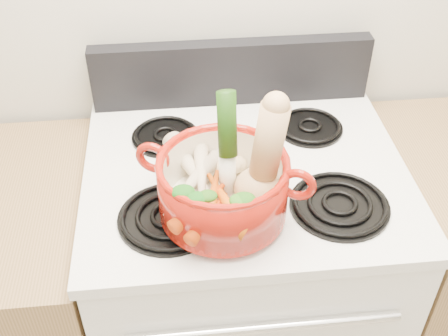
{
  "coord_description": "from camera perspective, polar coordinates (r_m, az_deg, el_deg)",
  "views": [
    {
      "loc": [
        -0.16,
        0.36,
        1.82
      ],
      "look_at": [
        -0.07,
        1.22,
        1.1
      ],
      "focal_mm": 45.0,
      "sensor_mm": 36.0,
      "label": 1
    }
  ],
  "objects": [
    {
      "name": "parsnip_2",
      "position": [
        1.23,
        -3.26,
        0.01
      ],
      "size": [
        0.13,
        0.22,
        0.06
      ],
      "primitive_type": "cone",
      "rotation": [
        1.66,
        0.0,
        0.4
      ],
      "color": "beige",
      "rests_on": "dutch_oven"
    },
    {
      "name": "burner_front_left",
      "position": [
        1.23,
        -5.64,
        -4.93
      ],
      "size": [
        0.22,
        0.22,
        0.02
      ],
      "primitive_type": "cylinder",
      "color": "black",
      "rests_on": "cooktop"
    },
    {
      "name": "carrot_4",
      "position": [
        1.16,
        -1.12,
        -2.89
      ],
      "size": [
        0.06,
        0.15,
        0.04
      ],
      "primitive_type": "cone",
      "rotation": [
        1.66,
        0.0,
        -0.22
      ],
      "color": "#C54D09",
      "rests_on": "dutch_oven"
    },
    {
      "name": "cooktop",
      "position": [
        1.37,
        2.18,
        -0.4
      ],
      "size": [
        0.78,
        0.67,
        0.03
      ],
      "primitive_type": "cube",
      "color": "silver",
      "rests_on": "stove_body"
    },
    {
      "name": "dutch_oven",
      "position": [
        1.18,
        -0.1,
        -1.98
      ],
      "size": [
        0.36,
        0.36,
        0.13
      ],
      "primitive_type": "cylinder",
      "rotation": [
        0.0,
        0.0,
        -0.39
      ],
      "color": "#98140A",
      "rests_on": "burner_front_left"
    },
    {
      "name": "leek",
      "position": [
        1.14,
        0.38,
        2.1
      ],
      "size": [
        0.05,
        0.09,
        0.26
      ],
      "primitive_type": "cylinder",
      "rotation": [
        -0.19,
        0.0,
        0.08
      ],
      "color": "white",
      "rests_on": "dutch_oven"
    },
    {
      "name": "burner_front_right",
      "position": [
        1.28,
        11.67,
        -3.59
      ],
      "size": [
        0.22,
        0.22,
        0.02
      ],
      "primitive_type": "cylinder",
      "color": "black",
      "rests_on": "cooktop"
    },
    {
      "name": "oven_handle",
      "position": [
        1.26,
        4.15,
        -15.88
      ],
      "size": [
        0.6,
        0.02,
        0.02
      ],
      "primitive_type": "cylinder",
      "rotation": [
        0.0,
        1.57,
        0.0
      ],
      "color": "silver",
      "rests_on": "stove_body"
    },
    {
      "name": "carrot_0",
      "position": [
        1.16,
        0.26,
        -4.04
      ],
      "size": [
        0.07,
        0.17,
        0.05
      ],
      "primitive_type": "cone",
      "rotation": [
        1.66,
        0.0,
        0.22
      ],
      "color": "#CA3B0A",
      "rests_on": "dutch_oven"
    },
    {
      "name": "ginger",
      "position": [
        1.26,
        0.29,
        0.12
      ],
      "size": [
        0.1,
        0.08,
        0.04
      ],
      "primitive_type": "ellipsoid",
      "rotation": [
        0.0,
        0.0,
        0.41
      ],
      "color": "#D8B385",
      "rests_on": "dutch_oven"
    },
    {
      "name": "parsnip_1",
      "position": [
        1.21,
        -2.98,
        -1.35
      ],
      "size": [
        0.14,
        0.17,
        0.05
      ],
      "primitive_type": "cone",
      "rotation": [
        1.66,
        0.0,
        -0.67
      ],
      "color": "beige",
      "rests_on": "dutch_oven"
    },
    {
      "name": "control_backsplash",
      "position": [
        1.56,
        0.77,
        9.69
      ],
      "size": [
        0.76,
        0.05,
        0.18
      ],
      "primitive_type": "cube",
      "color": "black",
      "rests_on": "cooktop"
    },
    {
      "name": "parsnip_4",
      "position": [
        1.2,
        -2.33,
        -0.35
      ],
      "size": [
        0.05,
        0.2,
        0.06
      ],
      "primitive_type": "cone",
      "rotation": [
        1.66,
        0.0,
        -0.06
      ],
      "color": "beige",
      "rests_on": "dutch_oven"
    },
    {
      "name": "carrot_3",
      "position": [
        1.14,
        -2.51,
        -3.95
      ],
      "size": [
        0.14,
        0.13,
        0.05
      ],
      "primitive_type": "cone",
      "rotation": [
        1.66,
        0.0,
        -0.8
      ],
      "color": "#D8400A",
      "rests_on": "dutch_oven"
    },
    {
      "name": "pot_handle_left",
      "position": [
        1.19,
        -7.27,
        1.07
      ],
      "size": [
        0.08,
        0.05,
        0.08
      ],
      "primitive_type": "torus",
      "rotation": [
        1.57,
        0.0,
        -0.39
      ],
      "color": "#98140A",
      "rests_on": "dutch_oven"
    },
    {
      "name": "carrot_2",
      "position": [
        1.15,
        0.27,
        -3.73
      ],
      "size": [
        0.09,
        0.19,
        0.05
      ],
      "primitive_type": "cone",
      "rotation": [
        1.66,
        0.0,
        0.32
      ],
      "color": "#E05E0B",
      "rests_on": "dutch_oven"
    },
    {
      "name": "burner_back_left",
      "position": [
        1.46,
        -5.98,
        3.35
      ],
      "size": [
        0.17,
        0.17,
        0.02
      ],
      "primitive_type": "cylinder",
      "color": "black",
      "rests_on": "cooktop"
    },
    {
      "name": "stove_body",
      "position": [
        1.72,
        1.78,
        -12.63
      ],
      "size": [
        0.76,
        0.65,
        0.92
      ],
      "primitive_type": "cube",
      "color": "white",
      "rests_on": "floor"
    },
    {
      "name": "burner_back_right",
      "position": [
        1.5,
        8.71,
        4.22
      ],
      "size": [
        0.17,
        0.17,
        0.02
      ],
      "primitive_type": "cylinder",
      "color": "black",
      "rests_on": "cooktop"
    },
    {
      "name": "pot_handle_right",
      "position": [
        1.12,
        7.48,
        -1.66
      ],
      "size": [
        0.08,
        0.05,
        0.08
      ],
      "primitive_type": "torus",
      "rotation": [
        1.57,
        0.0,
        -0.39
      ],
      "color": "#98140A",
      "rests_on": "dutch_oven"
    },
    {
      "name": "carrot_1",
      "position": [
        1.13,
        -1.57,
        -5.05
      ],
      "size": [
        0.11,
        0.14,
        0.04
      ],
      "primitive_type": "cone",
      "rotation": [
        1.66,
        0.0,
        -0.61
      ],
      "color": "#BB3509",
      "rests_on": "dutch_oven"
    },
    {
      "name": "squash",
      "position": [
        1.12,
        3.86,
        1.03
      ],
      "size": [
        0.15,
        0.13,
        0.26
      ],
      "primitive_type": null,
      "rotation": [
        0.0,
        0.1,
        -0.18
      ],
      "color": "tan",
      "rests_on": "dutch_oven"
    },
    {
      "name": "parsnip_0",
      "position": [
        1.22,
        -2.39,
        -1.39
      ],
      "size": [
        0.15,
        0.19,
        0.06
      ],
      "primitive_type": "cone",
      "rotation": [
        1.66,
        0.0,
        -0.59
      ],
      "color": "beige",
      "rests_on": "dutch_oven"
    },
    {
      "name": "parsnip_3",
      "position": [
        1.18,
        -3.67,
        -1.87
      ],
      "size": [
        0.14,
        0.16,
        0.05
      ],
      "primitive_type": "cone",
      "rotation": [
        1.66,
        0.0,
        -0.67
      ],
      "color": "beige",
      "rests_on": "dutch_oven"
    }
  ]
}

